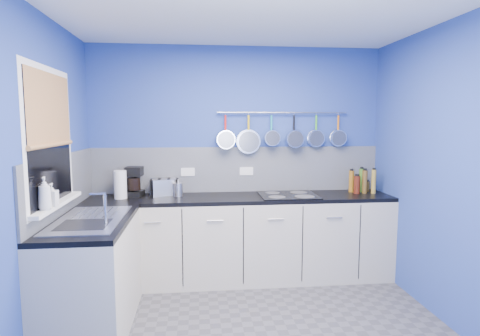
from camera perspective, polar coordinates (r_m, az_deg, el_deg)
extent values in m
cube|color=white|center=(3.08, 2.61, 22.31)|extent=(3.20, 3.00, 0.02)
cube|color=#284091|center=(4.48, -0.40, 1.10)|extent=(3.20, 0.02, 2.50)
cube|color=#284091|center=(1.54, 11.00, -9.48)|extent=(3.20, 0.02, 2.50)
cube|color=#284091|center=(3.18, -27.59, -1.87)|extent=(0.02, 3.00, 2.50)
cube|color=#284091|center=(3.60, 28.73, -1.03)|extent=(0.02, 3.00, 2.50)
cube|color=slate|center=(4.47, -0.37, -0.20)|extent=(3.20, 0.02, 0.50)
cube|color=slate|center=(3.74, -23.86, -2.06)|extent=(0.02, 1.80, 0.50)
cube|color=#BBB2A0|center=(4.33, 0.02, -10.15)|extent=(3.20, 0.60, 0.86)
cube|color=black|center=(4.23, 0.02, -4.29)|extent=(3.20, 0.60, 0.04)
cube|color=#BBB2A0|center=(3.56, -20.26, -14.31)|extent=(0.60, 1.20, 0.86)
cube|color=black|center=(3.43, -20.55, -7.26)|extent=(0.60, 1.20, 0.04)
cube|color=white|center=(3.42, -25.48, 3.84)|extent=(0.01, 1.00, 1.10)
cube|color=black|center=(3.42, -25.40, 3.84)|extent=(0.01, 0.90, 1.00)
cube|color=#B4753E|center=(3.42, -25.45, 7.61)|extent=(0.01, 0.90, 0.55)
cube|color=white|center=(3.47, -24.67, -4.67)|extent=(0.10, 0.98, 0.03)
cube|color=silver|center=(3.43, -20.57, -6.87)|extent=(0.50, 0.95, 0.01)
cube|color=white|center=(4.44, -7.44, -0.56)|extent=(0.15, 0.01, 0.09)
cube|color=white|center=(4.47, 0.92, -0.46)|extent=(0.15, 0.01, 0.09)
cylinder|color=silver|center=(4.48, 6.11, 7.86)|extent=(1.45, 0.02, 0.02)
imported|color=white|center=(3.17, -26.09, -3.27)|extent=(0.11, 0.11, 0.24)
imported|color=white|center=(3.31, -25.25, -3.45)|extent=(0.08, 0.08, 0.17)
cylinder|color=white|center=(4.25, -16.69, -2.28)|extent=(0.14, 0.14, 0.29)
cube|color=silver|center=(4.33, -10.73, -2.70)|extent=(0.31, 0.23, 0.17)
cylinder|color=silver|center=(4.25, -8.79, -3.07)|extent=(0.12, 0.12, 0.14)
cube|color=black|center=(4.27, 6.87, -3.87)|extent=(0.60, 0.53, 0.01)
cylinder|color=brown|center=(4.71, 17.58, -2.52)|extent=(0.07, 0.07, 0.11)
cylinder|color=#3F721E|center=(4.67, 16.91, -1.69)|extent=(0.05, 0.05, 0.26)
cylinder|color=#8C5914|center=(4.62, 15.58, -1.84)|extent=(0.06, 0.06, 0.24)
cylinder|color=olive|center=(4.60, 18.51, -1.85)|extent=(0.05, 0.05, 0.26)
cylinder|color=brown|center=(4.58, 17.34, -1.90)|extent=(0.06, 0.06, 0.25)
cylinder|color=#4C190C|center=(4.54, 16.32, -2.30)|extent=(0.07, 0.07, 0.19)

